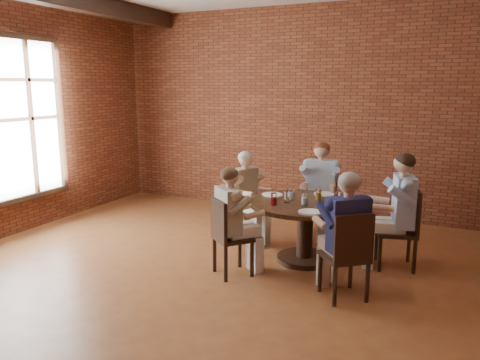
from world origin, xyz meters
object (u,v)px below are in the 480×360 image
at_px(diner_c, 247,197).
at_px(smartphone, 348,210).
at_px(dining_table, 305,219).
at_px(chair_a, 404,225).
at_px(diner_d, 233,222).
at_px(chair_b, 321,199).
at_px(chair_d, 227,234).
at_px(diner_e, 345,236).
at_px(chair_c, 244,205).
at_px(chair_e, 348,253).
at_px(diner_b, 320,190).
at_px(diner_a, 397,211).

bearing_deg(diner_c, smartphone, -87.99).
xyz_separation_m(dining_table, chair_a, (1.11, 0.29, -0.01)).
bearing_deg(diner_d, chair_a, -109.40).
relative_size(diner_d, smartphone, 8.10).
bearing_deg(smartphone, diner_d, -165.15).
height_order(chair_b, diner_d, diner_d).
bearing_deg(chair_b, chair_a, -41.20).
distance_m(chair_d, diner_e, 1.32).
distance_m(dining_table, diner_c, 1.05).
bearing_deg(diner_d, smartphone, -114.25).
bearing_deg(chair_c, chair_e, -103.51).
distance_m(diner_b, smartphone, 1.42).
relative_size(dining_table, diner_d, 1.08).
height_order(diner_c, chair_d, diner_c).
bearing_deg(chair_b, chair_c, -147.63).
xyz_separation_m(chair_b, diner_e, (0.77, -1.96, 0.14)).
distance_m(diner_a, chair_d, 2.01).
xyz_separation_m(chair_c, chair_e, (1.72, -1.31, 0.01)).
distance_m(diner_c, smartphone, 1.62).
distance_m(diner_a, chair_b, 1.47).
bearing_deg(diner_c, chair_d, -142.76).
distance_m(chair_b, diner_e, 2.11).
bearing_deg(diner_d, diner_a, -108.66).
bearing_deg(diner_a, diner_e, -34.05).
relative_size(diner_a, chair_e, 1.49).
height_order(diner_e, smartphone, diner_e).
xyz_separation_m(diner_c, diner_d, (0.34, -1.16, -0.00)).
bearing_deg(chair_d, chair_a, -108.73).
height_order(chair_e, smartphone, chair_e).
bearing_deg(diner_d, diner_c, -33.82).
height_order(diner_c, diner_d, diner_c).
bearing_deg(chair_e, diner_a, -145.26).
relative_size(diner_e, smartphone, 8.47).
height_order(chair_b, chair_d, chair_b).
bearing_deg(chair_a, diner_c, -108.18).
relative_size(chair_a, diner_d, 0.77).
relative_size(chair_c, diner_e, 0.68).
bearing_deg(chair_e, chair_c, -76.42).
bearing_deg(smartphone, chair_d, -163.89).
distance_m(chair_a, diner_a, 0.19).
bearing_deg(diner_e, diner_d, -41.91).
height_order(dining_table, smartphone, smartphone).
xyz_separation_m(chair_d, smartphone, (1.21, 0.62, 0.27)).
distance_m(dining_table, smartphone, 0.61).
xyz_separation_m(diner_b, diner_d, (-0.50, -1.81, -0.05)).
height_order(dining_table, diner_a, diner_a).
relative_size(chair_b, diner_e, 0.72).
height_order(chair_a, diner_e, diner_e).
height_order(diner_d, smartphone, diner_d).
distance_m(diner_b, chair_c, 1.12).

